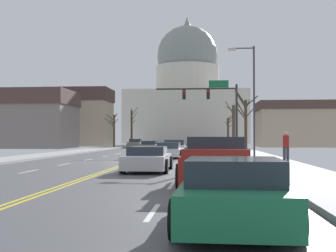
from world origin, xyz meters
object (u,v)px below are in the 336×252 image
pickup_truck_near_04 (216,163)px  pedestrian_00 (286,145)px  sedan_near_00 (175,148)px  sedan_oncoming_01 (135,144)px  sedan_near_01 (169,151)px  sedan_oncoming_00 (149,146)px  sedan_near_02 (218,154)px  sedan_near_03 (148,159)px  street_lamp_right (251,92)px  sedan_near_05 (233,193)px  signal_gantry (214,101)px

pickup_truck_near_04 → pedestrian_00: size_ratio=3.06×
sedan_near_00 → sedan_oncoming_01: sedan_near_00 is taller
sedan_near_01 → sedan_oncoming_00: (-3.49, 15.47, -0.01)m
sedan_near_00 → sedan_near_01: sedan_near_00 is taller
sedan_oncoming_00 → sedan_near_02: bearing=-71.7°
pickup_truck_near_04 → sedan_near_02: bearing=88.1°
sedan_near_02 → sedan_oncoming_01: bearing=107.4°
sedan_near_03 → sedan_oncoming_00: 28.47m
sedan_near_00 → street_lamp_right: bearing=-45.3°
sedan_near_01 → pedestrian_00: 10.62m
street_lamp_right → sedan_near_02: street_lamp_right is taller
sedan_near_05 → pedestrian_00: bearing=76.9°
sedan_near_03 → pickup_truck_near_04: bearing=-61.3°
street_lamp_right → sedan_near_02: size_ratio=1.91×
sedan_near_01 → sedan_oncoming_01: sedan_oncoming_01 is taller
sedan_near_05 → pedestrian_00: pedestrian_00 is taller
sedan_oncoming_01 → sedan_near_05: bearing=-79.0°
signal_gantry → sedan_near_02: signal_gantry is taller
sedan_oncoming_01 → sedan_near_02: bearing=-72.6°
signal_gantry → sedan_near_00: signal_gantry is taller
sedan_near_00 → sedan_near_03: (0.09, -18.87, -0.07)m
sedan_near_00 → sedan_near_03: 18.87m
sedan_near_01 → sedan_oncoming_01: bearing=104.1°
sedan_near_05 → sedan_near_00: bearing=96.0°
sedan_near_03 → street_lamp_right: bearing=64.6°
street_lamp_right → pedestrian_00: size_ratio=4.68×
street_lamp_right → sedan_oncoming_00: bearing=121.6°
sedan_near_05 → sedan_oncoming_00: sedan_near_05 is taller
sedan_near_03 → signal_gantry: bearing=81.3°
sedan_near_01 → pedestrian_00: size_ratio=2.56×
signal_gantry → pedestrian_00: 18.38m
sedan_near_01 → pedestrian_00: (7.23, -7.76, 0.56)m
signal_gantry → street_lamp_right: (2.56, -9.88, -0.12)m
sedan_near_03 → sedan_oncoming_01: bearing=99.9°
signal_gantry → sedan_near_03: (-3.46, -22.58, -4.50)m
signal_gantry → sedan_oncoming_01: size_ratio=1.85×
sedan_near_03 → sedan_near_05: sedan_near_05 is taller
street_lamp_right → sedan_oncoming_01: (-13.21, 28.45, -4.32)m
sedan_near_01 → sedan_oncoming_01: (-7.14, 28.38, 0.05)m
sedan_near_01 → sedan_near_02: (3.48, -5.58, -0.02)m
sedan_near_05 → sedan_oncoming_00: bearing=99.4°
sedan_near_00 → sedan_near_02: size_ratio=1.02×
pickup_truck_near_04 → sedan_near_05: 6.75m
sedan_near_01 → sedan_oncoming_00: 15.86m
sedan_near_01 → sedan_near_05: sedan_near_05 is taller
sedan_near_00 → sedan_near_02: bearing=-73.2°
pickup_truck_near_04 → street_lamp_right: bearing=80.6°
sedan_oncoming_01 → signal_gantry: bearing=-60.2°
pedestrian_00 → sedan_near_01: bearing=133.0°
sedan_oncoming_01 → sedan_near_00: bearing=-72.3°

